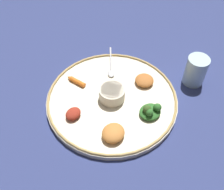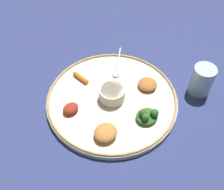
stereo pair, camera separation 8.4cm
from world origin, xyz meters
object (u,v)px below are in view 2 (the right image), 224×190
object	(u,v)px
spoon	(117,67)
carrot_near_spoon	(80,77)
center_bowl	(112,93)
greens_pile	(147,116)
drinking_glass	(201,82)

from	to	relation	value
spoon	carrot_near_spoon	distance (m)	0.14
carrot_near_spoon	spoon	bearing A→B (deg)	-19.83
center_bowl	greens_pile	distance (m)	0.13
drinking_glass	carrot_near_spoon	bearing A→B (deg)	131.57
greens_pile	carrot_near_spoon	distance (m)	0.27
spoon	carrot_near_spoon	bearing A→B (deg)	160.17
spoon	drinking_glass	world-z (taller)	drinking_glass
greens_pile	carrot_near_spoon	xyz separation A→B (m)	(-0.04, 0.27, -0.01)
greens_pile	drinking_glass	bearing A→B (deg)	-8.39
carrot_near_spoon	center_bowl	bearing A→B (deg)	-80.85
center_bowl	greens_pile	bearing A→B (deg)	-81.16
center_bowl	spoon	size ratio (longest dim) A/B	0.63
center_bowl	spoon	world-z (taller)	center_bowl
carrot_near_spoon	drinking_glass	world-z (taller)	drinking_glass
center_bowl	carrot_near_spoon	size ratio (longest dim) A/B	1.10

